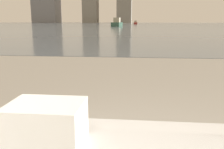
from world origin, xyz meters
name	(u,v)px	position (x,y,z in m)	size (l,w,h in m)	color
towel_stack	(46,124)	(-0.02, 0.78, 0.65)	(0.27, 0.21, 0.16)	white
harbor_water	(137,25)	(0.00, 62.00, 0.01)	(180.00, 110.00, 0.01)	slate
harbor_boat_0	(117,23)	(-3.48, 45.35, 0.56)	(1.81, 4.25, 1.55)	#335647
harbor_boat_3	(135,23)	(-0.50, 75.62, 0.37)	(1.13, 2.80, 1.03)	maroon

